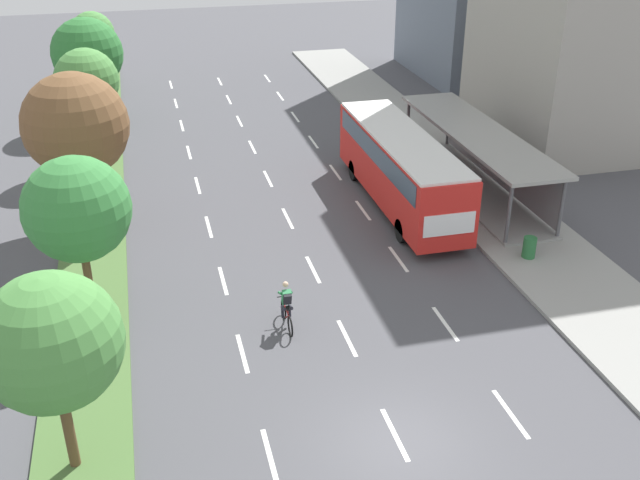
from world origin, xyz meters
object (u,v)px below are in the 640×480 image
Objects in this scene: cyclist at (287,307)px; median_tree_fifth at (87,54)px; median_tree_second at (77,209)px; bus at (400,163)px; bus_shelter at (480,153)px; median_tree_third at (75,125)px; median_tree_farthest at (93,34)px; trash_bin at (529,247)px; median_tree_nearest at (51,343)px; median_tree_fourth at (87,81)px.

median_tree_fifth reaches higher than cyclist.
median_tree_second is at bearing -89.25° from median_tree_fifth.
median_tree_second is at bearing -155.01° from bus.
bus_shelter is 2.19× the size of median_tree_second.
median_tree_farthest is (0.08, 22.09, -0.68)m from median_tree_third.
median_tree_nearest is at bearing -156.55° from trash_bin.
cyclist is 10.50m from trash_bin.
cyclist reaches higher than trash_bin.
trash_bin is (16.81, -29.48, -3.32)m from median_tree_farthest.
median_tree_third is (-13.69, 1.11, 2.51)m from bus.
median_tree_farthest is 6.18× the size of trash_bin.
median_tree_farthest reaches higher than bus_shelter.
median_tree_fourth reaches higher than bus_shelter.
median_tree_farthest is at bearing 89.29° from median_tree_fifth.
bus is 6.20× the size of cyclist.
median_tree_farthest is at bearing 119.69° from trash_bin.
bus_shelter is 19.17m from median_tree_second.
median_tree_third is at bearing -91.63° from median_tree_fourth.
median_tree_fifth is (-17.98, 15.06, 2.36)m from bus_shelter.
cyclist is 8.94m from median_tree_nearest.
median_tree_third is 7.37m from median_tree_fourth.
median_tree_third is at bearing 178.93° from bus_shelter.
bus is (-4.28, -0.78, 0.20)m from bus_shelter.
cyclist is at bearing -69.30° from median_tree_fourth.
median_tree_second is 7.39m from median_tree_third.
cyclist is at bearing -140.47° from bus_shelter.
bus_shelter is at bearing 81.29° from trash_bin.
median_tree_nearest is 22.10m from median_tree_fourth.
bus reaches higher than bus_shelter.
bus_shelter reaches higher than cyclist.
median_tree_farthest is (0.09, 7.36, -0.33)m from median_tree_fifth.
median_tree_nearest is (-13.72, -13.62, 1.86)m from bus.
median_tree_fifth reaches higher than median_tree_fourth.
median_tree_farthest reaches higher than trash_bin.
median_tree_fifth is 28.07m from trash_bin.
bus is at bearing 24.99° from median_tree_second.
median_tree_farthest is (-13.61, 23.20, 1.82)m from bus.
bus is 21.05m from median_tree_fifth.
median_tree_farthest reaches higher than bus.
median_tree_third is (-6.65, 9.68, 3.78)m from cyclist.
cyclist is 0.32× the size of median_tree_second.
bus is 14.93m from median_tree_second.
median_tree_fourth is (-6.44, 17.04, 3.70)m from cyclist.
trash_bin is at bearing -52.61° from median_tree_fifth.
bus_shelter is at bearing -23.43° from median_tree_fourth.
trash_bin is (16.89, -7.39, -4.00)m from median_tree_third.
bus_shelter reaches higher than trash_bin.
median_tree_fourth is 14.74m from median_tree_farthest.
median_tree_second reaches higher than bus_shelter.
median_tree_fourth is at bearing 90.27° from median_tree_second.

